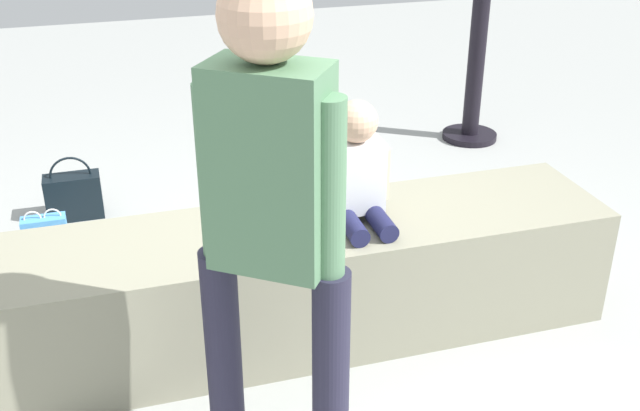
% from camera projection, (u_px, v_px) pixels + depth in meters
% --- Properties ---
extents(ground_plane, '(12.00, 12.00, 0.00)m').
position_uv_depth(ground_plane, '(279.00, 336.00, 3.16)').
color(ground_plane, '#9FA19E').
extents(concrete_ledge, '(2.69, 0.56, 0.50)m').
position_uv_depth(concrete_ledge, '(277.00, 285.00, 3.05)').
color(concrete_ledge, gray).
rests_on(concrete_ledge, ground_plane).
extents(child_seated, '(0.28, 0.32, 0.48)m').
position_uv_depth(child_seated, '(357.00, 170.00, 2.91)').
color(child_seated, '#1D1E45').
rests_on(child_seated, concrete_ledge).
extents(adult_standing, '(0.40, 0.35, 1.59)m').
position_uv_depth(adult_standing, '(271.00, 201.00, 2.12)').
color(adult_standing, '#262439').
rests_on(adult_standing, ground_plane).
extents(cake_plate, '(0.22, 0.22, 0.07)m').
position_uv_depth(cake_plate, '(285.00, 213.00, 3.02)').
color(cake_plate, '#E0594C').
rests_on(cake_plate, concrete_ledge).
extents(gift_bag, '(0.20, 0.09, 0.29)m').
position_uv_depth(gift_bag, '(47.00, 240.00, 3.63)').
color(gift_bag, '#4C99E0').
rests_on(gift_bag, ground_plane).
extents(railing_post, '(0.36, 0.36, 1.15)m').
position_uv_depth(railing_post, '(475.00, 76.00, 4.96)').
color(railing_post, black).
rests_on(railing_post, ground_plane).
extents(water_bottle_near_gift, '(0.07, 0.07, 0.20)m').
position_uv_depth(water_bottle_near_gift, '(54.00, 272.00, 3.44)').
color(water_bottle_near_gift, silver).
rests_on(water_bottle_near_gift, ground_plane).
extents(party_cup_red, '(0.08, 0.08, 0.09)m').
position_uv_depth(party_cup_red, '(175.00, 270.00, 3.54)').
color(party_cup_red, red).
rests_on(party_cup_red, ground_plane).
extents(cake_box_white, '(0.38, 0.38, 0.10)m').
position_uv_depth(cake_box_white, '(274.00, 198.00, 4.21)').
color(cake_box_white, white).
rests_on(cake_box_white, ground_plane).
extents(handbag_black_leather, '(0.29, 0.13, 0.35)m').
position_uv_depth(handbag_black_leather, '(74.00, 195.00, 4.07)').
color(handbag_black_leather, black).
rests_on(handbag_black_leather, ground_plane).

